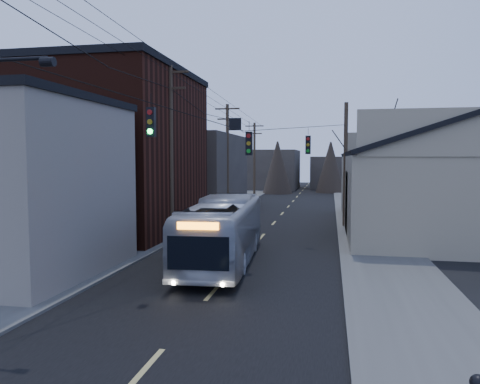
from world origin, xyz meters
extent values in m
cube|color=black|center=(0.00, 30.00, 0.01)|extent=(9.00, 110.00, 0.02)
cube|color=#474744|center=(-6.50, 30.00, 0.06)|extent=(4.00, 110.00, 0.12)
cube|color=#474744|center=(6.50, 30.00, 0.06)|extent=(4.00, 110.00, 0.12)
cube|color=gray|center=(-9.00, 9.00, 3.50)|extent=(8.00, 8.00, 7.00)
cube|color=black|center=(-10.00, 20.00, 5.00)|extent=(10.00, 12.00, 10.00)
cube|color=#38322D|center=(-9.50, 36.00, 3.50)|extent=(9.00, 14.00, 7.00)
cube|color=gray|center=(13.00, 25.00, 2.50)|extent=(16.00, 20.00, 5.00)
cube|color=black|center=(9.00, 25.00, 6.30)|extent=(8.16, 20.60, 2.86)
cube|color=#38322D|center=(-6.00, 65.00, 3.00)|extent=(10.00, 12.00, 6.00)
cube|color=#38322D|center=(7.00, 70.00, 2.50)|extent=(12.00, 14.00, 5.00)
cone|color=black|center=(6.50, 20.00, 3.60)|extent=(0.40, 0.40, 7.20)
cylinder|color=#382B1E|center=(-5.00, 18.00, 5.00)|extent=(0.28, 0.28, 10.00)
cube|color=#382B1E|center=(-5.00, 18.00, 9.60)|extent=(2.20, 0.12, 0.12)
cylinder|color=#382B1E|center=(-5.00, 33.00, 4.75)|extent=(0.28, 0.28, 9.50)
cube|color=#382B1E|center=(-5.00, 33.00, 9.10)|extent=(2.20, 0.12, 0.12)
cylinder|color=#382B1E|center=(-5.00, 48.00, 4.50)|extent=(0.28, 0.28, 9.00)
cube|color=#382B1E|center=(-5.00, 48.00, 8.60)|extent=(2.20, 0.12, 0.12)
cylinder|color=#382B1E|center=(5.00, 25.00, 4.25)|extent=(0.28, 0.28, 8.50)
cube|color=black|center=(-2.00, 7.50, 5.95)|extent=(0.28, 0.20, 1.00)
cube|color=black|center=(0.60, 12.00, 5.35)|extent=(0.28, 0.20, 1.00)
cube|color=black|center=(2.80, 18.00, 5.45)|extent=(0.28, 0.20, 1.00)
imported|color=#A0A3AB|center=(-0.68, 12.60, 1.47)|extent=(3.12, 10.68, 2.94)
imported|color=#9A9BA1|center=(-3.14, 28.51, 0.68)|extent=(1.89, 4.24, 1.35)
sphere|color=black|center=(6.58, 0.84, 0.83)|extent=(0.29, 0.29, 0.29)
camera|label=1|loc=(4.01, -7.64, 4.71)|focal=35.00mm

